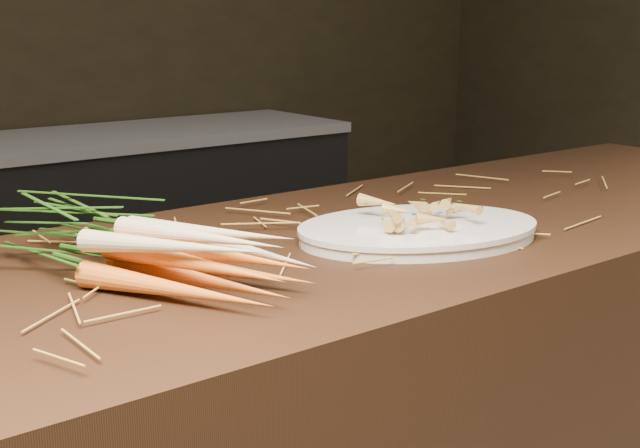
{
  "coord_description": "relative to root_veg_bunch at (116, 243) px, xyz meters",
  "views": [
    {
      "loc": [
        -0.89,
        -0.72,
        1.25
      ],
      "look_at": [
        -0.2,
        0.2,
        0.96
      ],
      "focal_mm": 45.0,
      "sensor_mm": 36.0,
      "label": 1
    }
  ],
  "objects": [
    {
      "name": "back_counter",
      "position": [
        0.77,
        1.86,
        -0.53
      ],
      "size": [
        1.82,
        0.62,
        0.84
      ],
      "color": "black",
      "rests_on": "ground"
    },
    {
      "name": "straw_bedding",
      "position": [
        0.47,
        -0.02,
        -0.04
      ],
      "size": [
        1.4,
        0.6,
        0.02
      ],
      "primitive_type": null,
      "color": "#AC8130",
      "rests_on": "main_counter"
    },
    {
      "name": "root_veg_bunch",
      "position": [
        0.0,
        0.0,
        0.0
      ],
      "size": [
        0.37,
        0.55,
        0.1
      ],
      "rotation": [
        0.0,
        0.0,
        0.42
      ],
      "color": "#C8531D",
      "rests_on": "main_counter"
    },
    {
      "name": "serving_platter",
      "position": [
        0.48,
        -0.11,
        -0.04
      ],
      "size": [
        0.47,
        0.39,
        0.02
      ],
      "primitive_type": null,
      "rotation": [
        0.0,
        0.0,
        -0.34
      ],
      "color": "white",
      "rests_on": "main_counter"
    },
    {
      "name": "roasted_veg_heap",
      "position": [
        0.48,
        -0.11,
        -0.0
      ],
      "size": [
        0.24,
        0.2,
        0.05
      ],
      "primitive_type": null,
      "rotation": [
        0.0,
        0.0,
        -0.34
      ],
      "color": "#C48B3E",
      "rests_on": "serving_platter"
    },
    {
      "name": "serving_fork",
      "position": [
        0.61,
        -0.18,
        -0.02
      ],
      "size": [
        0.12,
        0.11,
        0.0
      ],
      "primitive_type": "cube",
      "rotation": [
        0.0,
        0.0,
        -0.83
      ],
      "color": "silver",
      "rests_on": "serving_platter"
    }
  ]
}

